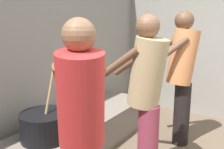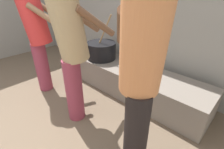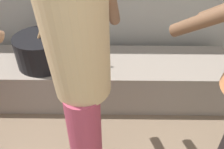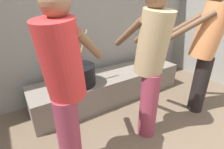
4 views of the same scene
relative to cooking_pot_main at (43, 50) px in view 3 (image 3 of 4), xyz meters
name	(u,v)px [view 3 (image 3 of 4)]	position (x,y,z in m)	size (l,w,h in m)	color
hearth_ledge	(104,78)	(0.55, 0.03, -0.34)	(2.43, 0.60, 0.41)	slate
cooking_pot_main	(43,50)	(0.00, 0.00, 0.00)	(0.48, 0.48, 0.72)	black
cook_in_tan_shirt	(80,70)	(0.47, -0.85, 0.38)	(0.38, 0.69, 1.61)	#8C3347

